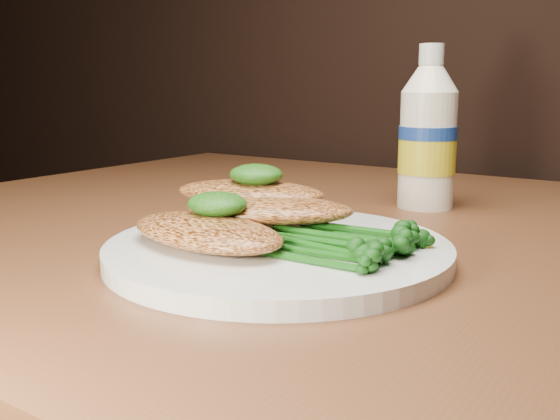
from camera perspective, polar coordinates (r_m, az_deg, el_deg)
The scene contains 8 objects.
plate at distance 0.50m, azimuth -0.16°, elevation -3.66°, with size 0.27×0.27×0.01m, color white.
chicken_front at distance 0.49m, azimuth -6.66°, elevation -1.96°, with size 0.14×0.08×0.02m, color #CF7D42.
chicken_mid at distance 0.52m, azimuth -0.92°, elevation 0.02°, with size 0.14×0.07×0.02m, color #CF7D42.
chicken_back at distance 0.56m, azimuth -2.73°, elevation 1.58°, with size 0.14×0.07×0.02m, color #CF7D42.
pesto_front at distance 0.50m, azimuth -5.68°, elevation 0.55°, with size 0.05×0.05×0.02m, color black.
pesto_back at distance 0.55m, azimuth -2.16°, elevation 3.22°, with size 0.05×0.04×0.02m, color black.
broccolini_bundle at distance 0.48m, azimuth 4.66°, elevation -2.38°, with size 0.13×0.10×0.02m, color #165612, non-canonical shape.
mayo_bottle at distance 0.71m, azimuth 13.21°, elevation 7.26°, with size 0.06×0.06×0.18m, color white, non-canonical shape.
Camera 1 is at (0.21, 0.51, 0.89)m, focal length 40.56 mm.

